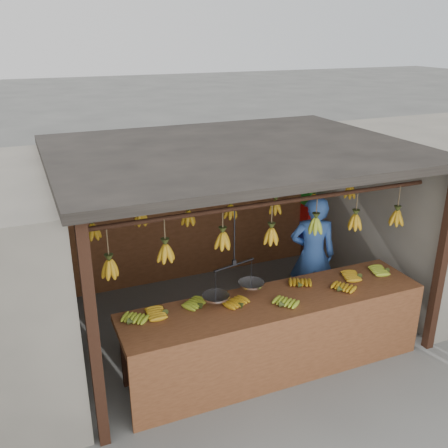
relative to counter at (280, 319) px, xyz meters
name	(u,v)px	position (x,y,z in m)	size (l,w,h in m)	color
ground	(233,320)	(-0.03, 1.23, -0.71)	(80.00, 80.00, 0.00)	#5B5B57
stall	(223,174)	(-0.03, 1.55, 1.26)	(4.30, 3.30, 2.40)	black
neighbor_right	(446,207)	(3.57, 1.23, 0.44)	(3.00, 3.00, 2.30)	slate
counter	(280,319)	(0.00, 0.00, 0.00)	(3.50, 0.80, 0.96)	brown
hanging_bananas	(233,209)	(-0.04, 1.23, 0.90)	(3.60, 2.23, 0.38)	#B88213
balance_scale	(234,286)	(-0.46, 0.23, 0.40)	(0.75, 0.39, 0.95)	black
vendor	(312,255)	(1.08, 1.06, 0.13)	(0.62, 0.40, 1.69)	#3359A5
bag_bundles	(307,205)	(1.91, 2.58, 0.26)	(0.08, 0.26, 1.19)	yellow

